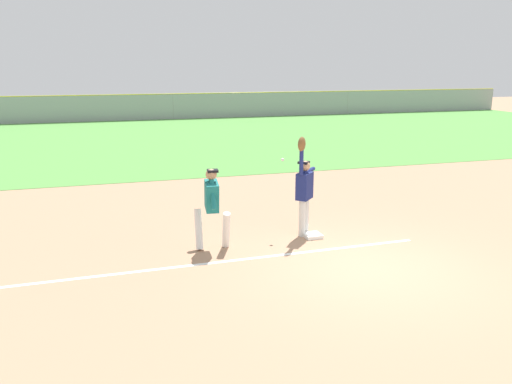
% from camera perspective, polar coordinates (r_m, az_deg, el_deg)
% --- Properties ---
extents(ground_plane, '(84.16, 84.16, 0.00)m').
position_cam_1_polar(ground_plane, '(10.13, 12.35, -8.23)').
color(ground_plane, tan).
extents(outfield_grass, '(53.70, 19.44, 0.01)m').
position_cam_1_polar(outfield_grass, '(27.21, -6.48, 6.04)').
color(outfield_grass, '#549342').
rests_on(outfield_grass, ground_plane).
extents(chalk_foul_line, '(12.00, 0.31, 0.01)m').
position_cam_1_polar(chalk_foul_line, '(9.95, -13.59, -8.69)').
color(chalk_foul_line, white).
rests_on(chalk_foul_line, ground_plane).
extents(first_base, '(0.39, 0.39, 0.08)m').
position_cam_1_polar(first_base, '(11.60, 6.32, -4.85)').
color(first_base, white).
rests_on(first_base, ground_plane).
extents(fielder, '(0.70, 0.72, 2.28)m').
position_cam_1_polar(fielder, '(11.42, 5.40, 0.52)').
color(fielder, silver).
rests_on(fielder, ground_plane).
extents(runner, '(0.73, 0.85, 1.72)m').
position_cam_1_polar(runner, '(10.59, -4.95, -1.26)').
color(runner, white).
rests_on(runner, ground_plane).
extents(baseball, '(0.07, 0.07, 0.07)m').
position_cam_1_polar(baseball, '(11.39, 2.99, 3.64)').
color(baseball, white).
extents(outfield_fence, '(53.78, 0.08, 1.79)m').
position_cam_1_polar(outfield_fence, '(36.68, -9.23, 9.42)').
color(outfield_fence, '#93999E').
rests_on(outfield_fence, ground_plane).
extents(parked_car_blue, '(4.55, 2.42, 1.25)m').
position_cam_1_polar(parked_car_blue, '(39.91, -18.32, 8.95)').
color(parked_car_blue, '#23389E').
rests_on(parked_car_blue, ground_plane).
extents(parked_car_silver, '(4.51, 2.32, 1.25)m').
position_cam_1_polar(parked_car_silver, '(40.45, -12.36, 9.39)').
color(parked_car_silver, '#B7B7BC').
rests_on(parked_car_silver, ground_plane).
extents(parked_car_green, '(4.57, 2.46, 1.25)m').
position_cam_1_polar(parked_car_green, '(41.54, -5.72, 9.76)').
color(parked_car_green, '#1E6B33').
rests_on(parked_car_green, ground_plane).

